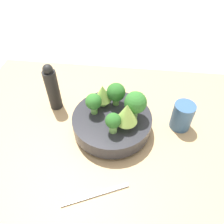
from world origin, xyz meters
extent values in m
plane|color=beige|center=(0.00, 0.00, 0.00)|extent=(6.00, 6.00, 0.00)
cube|color=tan|center=(0.00, 0.00, 0.02)|extent=(1.01, 0.70, 0.05)
cylinder|color=#28282D|center=(0.04, -0.02, 0.06)|extent=(0.11, 0.11, 0.01)
cylinder|color=#28282D|center=(0.04, -0.02, 0.09)|extent=(0.25, 0.25, 0.05)
cylinder|color=#6BA34C|center=(0.04, 0.04, 0.13)|extent=(0.02, 0.02, 0.03)
sphere|color=#286023|center=(0.04, 0.04, 0.16)|extent=(0.06, 0.06, 0.06)
cylinder|color=#7AB256|center=(0.05, -0.07, 0.13)|extent=(0.02, 0.02, 0.03)
sphere|color=#286023|center=(0.05, -0.07, 0.16)|extent=(0.05, 0.05, 0.05)
cylinder|color=#6BA34C|center=(0.10, -0.01, 0.13)|extent=(0.02, 0.02, 0.04)
sphere|color=#2D6B28|center=(0.10, -0.01, 0.17)|extent=(0.07, 0.07, 0.07)
cylinder|color=#6BA34C|center=(0.08, -0.05, 0.12)|extent=(0.03, 0.03, 0.02)
cone|color=#93B751|center=(0.08, -0.05, 0.17)|extent=(0.07, 0.07, 0.07)
cylinder|color=#7AB256|center=(0.00, 0.03, 0.12)|extent=(0.02, 0.02, 0.02)
cone|color=#93B751|center=(0.00, 0.03, 0.16)|extent=(0.06, 0.06, 0.06)
cylinder|color=#6BA34C|center=(-0.02, -0.01, 0.13)|extent=(0.02, 0.02, 0.03)
sphere|color=#2D6B28|center=(-0.02, -0.01, 0.16)|extent=(0.05, 0.05, 0.05)
cylinder|color=#33567F|center=(0.26, 0.03, 0.10)|extent=(0.07, 0.07, 0.10)
cylinder|color=black|center=(-0.18, 0.07, 0.13)|extent=(0.04, 0.04, 0.15)
sphere|color=black|center=(-0.18, 0.07, 0.21)|extent=(0.03, 0.03, 0.03)
cube|color=#B2B2B7|center=(0.02, -0.25, 0.05)|extent=(0.17, 0.09, 0.01)
camera|label=1|loc=(0.09, -0.48, 0.62)|focal=35.00mm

